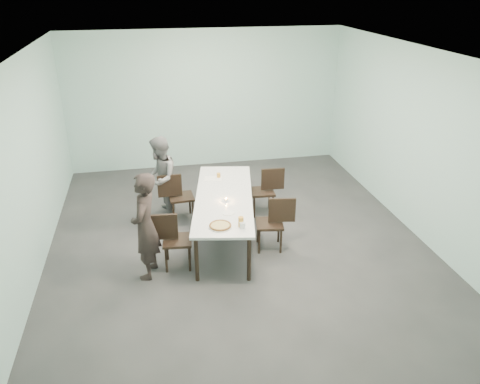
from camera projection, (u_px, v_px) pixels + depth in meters
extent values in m
plane|color=#333335|center=(236.00, 239.00, 7.77)|extent=(7.00, 7.00, 0.00)
cube|color=#A9D5D0|center=(206.00, 100.00, 10.25)|extent=(6.00, 0.02, 3.00)
cube|color=#A9D5D0|center=(313.00, 292.00, 4.03)|extent=(6.00, 0.02, 3.00)
cube|color=#A9D5D0|center=(28.00, 169.00, 6.60)|extent=(0.02, 7.00, 3.00)
cube|color=#A9D5D0|center=(415.00, 142.00, 7.68)|extent=(0.02, 7.00, 3.00)
cube|color=white|center=(236.00, 53.00, 6.51)|extent=(6.00, 7.00, 0.02)
cube|color=white|center=(224.00, 198.00, 7.53)|extent=(1.36, 2.72, 0.04)
cylinder|color=black|center=(197.00, 259.00, 6.57)|extent=(0.06, 0.06, 0.71)
cylinder|color=black|center=(206.00, 188.00, 8.79)|extent=(0.06, 0.06, 0.71)
cylinder|color=black|center=(249.00, 259.00, 6.58)|extent=(0.06, 0.06, 0.71)
cylinder|color=black|center=(245.00, 188.00, 8.80)|extent=(0.06, 0.06, 0.71)
cube|color=black|center=(177.00, 240.00, 6.89)|extent=(0.46, 0.46, 0.04)
cube|color=black|center=(163.00, 227.00, 6.78)|extent=(0.42, 0.08, 0.40)
cylinder|color=black|center=(166.00, 260.00, 6.82)|extent=(0.04, 0.04, 0.41)
cylinder|color=black|center=(167.00, 248.00, 7.13)|extent=(0.04, 0.04, 0.41)
cylinder|color=black|center=(190.00, 259.00, 6.85)|extent=(0.04, 0.04, 0.41)
cylinder|color=black|center=(190.00, 247.00, 7.16)|extent=(0.04, 0.04, 0.41)
cube|color=black|center=(181.00, 197.00, 8.25)|extent=(0.44, 0.44, 0.04)
cube|color=black|center=(170.00, 186.00, 8.10)|extent=(0.42, 0.06, 0.40)
cylinder|color=black|center=(174.00, 214.00, 8.15)|extent=(0.04, 0.04, 0.41)
cylinder|color=black|center=(171.00, 205.00, 8.45)|extent=(0.04, 0.04, 0.41)
cylinder|color=black|center=(193.00, 211.00, 8.23)|extent=(0.04, 0.04, 0.41)
cylinder|color=black|center=(190.00, 203.00, 8.53)|extent=(0.04, 0.04, 0.41)
cube|color=black|center=(269.00, 224.00, 7.36)|extent=(0.48, 0.48, 0.04)
cube|color=black|center=(282.00, 210.00, 7.26)|extent=(0.42, 0.11, 0.40)
cylinder|color=black|center=(279.00, 231.00, 7.61)|extent=(0.04, 0.04, 0.41)
cylinder|color=black|center=(281.00, 242.00, 7.30)|extent=(0.04, 0.04, 0.41)
cylinder|color=black|center=(258.00, 231.00, 7.60)|extent=(0.04, 0.04, 0.41)
cylinder|color=black|center=(259.00, 242.00, 7.29)|extent=(0.04, 0.04, 0.41)
cube|color=black|center=(262.00, 192.00, 8.45)|extent=(0.44, 0.44, 0.04)
cube|color=black|center=(273.00, 179.00, 8.37)|extent=(0.42, 0.06, 0.40)
cylinder|color=black|center=(269.00, 198.00, 8.72)|extent=(0.04, 0.04, 0.41)
cylinder|color=black|center=(273.00, 206.00, 8.41)|extent=(0.04, 0.04, 0.41)
cylinder|color=black|center=(251.00, 199.00, 8.67)|extent=(0.04, 0.04, 0.41)
cylinder|color=black|center=(254.00, 208.00, 8.37)|extent=(0.04, 0.04, 0.41)
imported|color=black|center=(145.00, 226.00, 6.53)|extent=(0.52, 0.66, 1.59)
imported|color=slate|center=(161.00, 178.00, 8.20)|extent=(0.68, 0.81, 1.49)
cylinder|color=white|center=(220.00, 226.00, 6.61)|extent=(0.34, 0.34, 0.01)
cylinder|color=#E3C281|center=(220.00, 226.00, 6.61)|extent=(0.30, 0.30, 0.01)
torus|color=brown|center=(220.00, 225.00, 6.60)|extent=(0.32, 0.32, 0.03)
cylinder|color=white|center=(228.00, 213.00, 6.99)|extent=(0.18, 0.18, 0.01)
cylinder|color=gold|center=(241.00, 222.00, 6.59)|extent=(0.08, 0.08, 0.15)
cylinder|color=silver|center=(242.00, 225.00, 6.56)|extent=(0.08, 0.08, 0.09)
cylinder|color=silver|center=(226.00, 200.00, 7.36)|extent=(0.06, 0.06, 0.03)
cylinder|color=orange|center=(226.00, 199.00, 7.35)|extent=(0.04, 0.04, 0.01)
cylinder|color=gold|center=(219.00, 175.00, 8.21)|extent=(0.07, 0.07, 0.08)
cube|color=silver|center=(213.00, 179.00, 8.18)|extent=(0.34, 0.27, 0.01)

